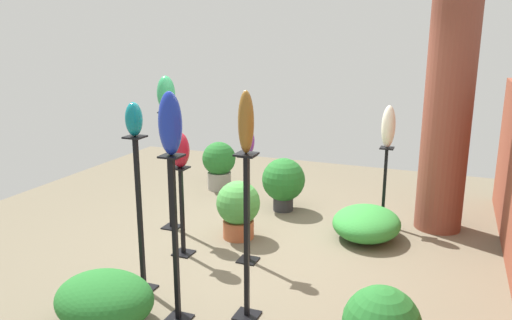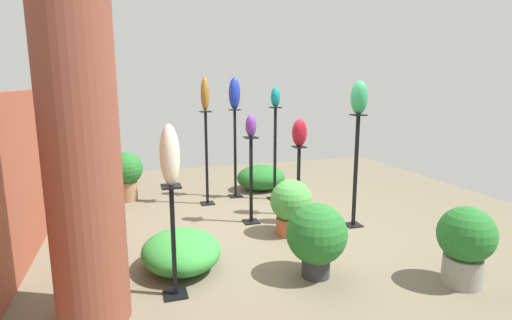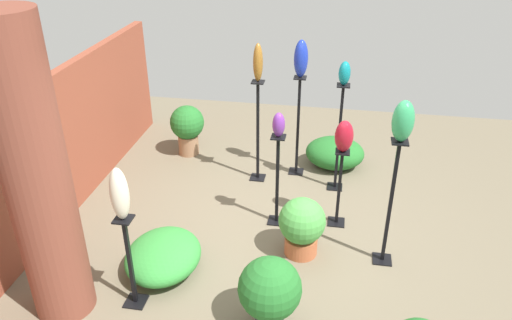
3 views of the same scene
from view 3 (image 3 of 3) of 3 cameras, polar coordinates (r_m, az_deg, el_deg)
ground_plane at (r=5.80m, az=2.13°, el=-8.77°), size 8.00×8.00×0.00m
brick_wall_back at (r=6.16m, az=-22.04°, el=0.80°), size 5.60×0.12×1.73m
brick_pillar at (r=4.51m, az=-23.72°, el=-2.11°), size 0.54×0.54×2.79m
pedestal_teal at (r=6.46m, az=9.41°, el=1.98°), size 0.20×0.20×1.45m
pedestal_jade at (r=5.26m, az=15.03°, el=-5.42°), size 0.20×0.20×1.43m
pedestal_bronze at (r=6.61m, az=0.21°, el=2.79°), size 0.20×0.20×1.40m
pedestal_ruby at (r=5.86m, az=9.46°, el=-3.59°), size 0.20×0.20×0.96m
pedestal_ivory at (r=4.85m, az=-14.14°, el=-11.69°), size 0.20×0.20×0.98m
pedestal_cobalt at (r=6.78m, az=4.80°, el=3.38°), size 0.20×0.20×1.40m
pedestal_violet at (r=5.76m, az=2.45°, el=-2.82°), size 0.20×0.20×1.13m
art_vase_teal at (r=6.11m, az=10.09°, el=9.74°), size 0.16×0.14×0.29m
art_vase_jade at (r=4.80m, az=16.46°, el=4.28°), size 0.21×0.20×0.41m
art_vase_bronze at (r=6.24m, az=0.23°, el=11.07°), size 0.13×0.12×0.48m
art_vase_ruby at (r=5.52m, az=10.03°, el=2.68°), size 0.19×0.20×0.37m
art_vase_ivory at (r=4.40m, az=-15.33°, el=-3.77°), size 0.17×0.16×0.51m
art_vase_cobalt at (r=6.43m, az=5.16°, el=11.46°), size 0.18×0.18×0.48m
art_vase_violet at (r=5.41m, az=2.61°, el=4.05°), size 0.15×0.14×0.28m
potted_plant_front_left at (r=4.54m, az=1.59°, el=-14.65°), size 0.57×0.57×0.71m
potted_plant_front_right at (r=7.43m, az=-7.86°, el=3.84°), size 0.50×0.50×0.76m
potted_plant_mid_left at (r=5.38m, az=5.26°, el=-7.41°), size 0.51×0.51×0.67m
foliage_bed_east at (r=7.19m, az=9.00°, el=0.81°), size 0.69×0.83×0.43m
foliage_bed_west at (r=5.33m, az=-10.55°, el=-10.70°), size 0.90×0.77×0.36m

